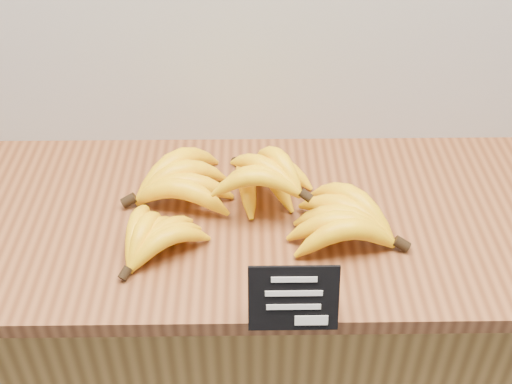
# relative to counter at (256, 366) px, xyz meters

# --- Properties ---
(counter) EXTENTS (1.53, 0.50, 0.90)m
(counter) POSITION_rel_counter_xyz_m (0.00, 0.00, 0.00)
(counter) COLOR olive
(counter) RESTS_ON ground
(counter_top) EXTENTS (1.57, 0.54, 0.03)m
(counter_top) POSITION_rel_counter_xyz_m (0.00, 0.00, 0.47)
(counter_top) COLOR brown
(counter_top) RESTS_ON counter
(chalkboard_sign) EXTENTS (0.14, 0.04, 0.11)m
(chalkboard_sign) POSITION_rel_counter_xyz_m (0.05, -0.27, 0.53)
(chalkboard_sign) COLOR black
(chalkboard_sign) RESTS_ON counter_top
(banana_pile) EXTENTS (0.56, 0.38, 0.12)m
(banana_pile) POSITION_rel_counter_xyz_m (-0.02, 0.00, 0.52)
(banana_pile) COLOR yellow
(banana_pile) RESTS_ON counter_top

